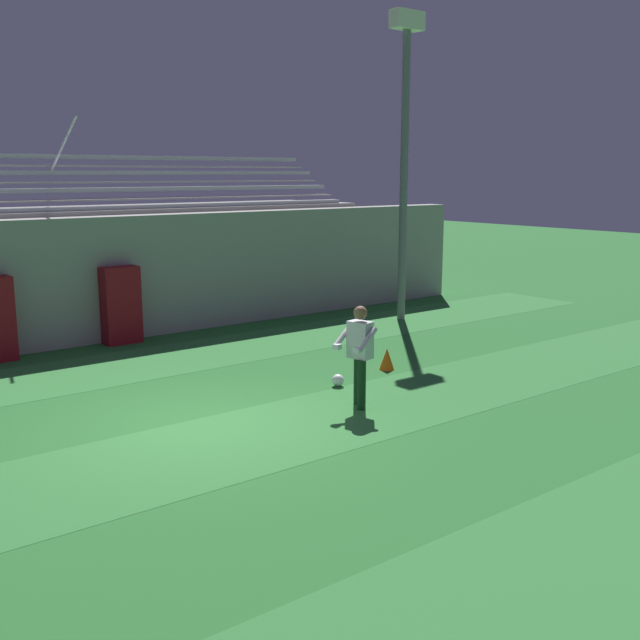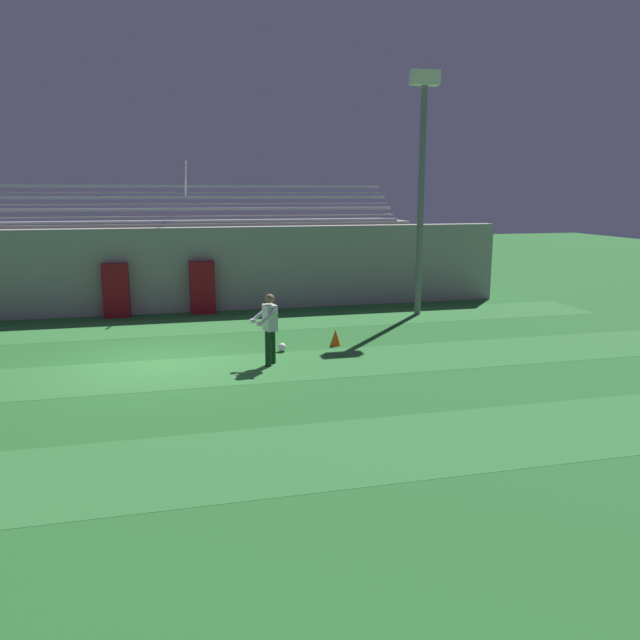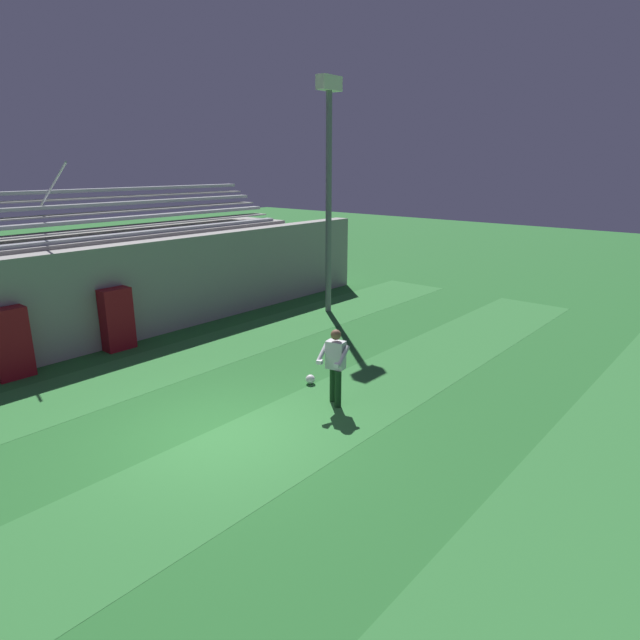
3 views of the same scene
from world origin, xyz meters
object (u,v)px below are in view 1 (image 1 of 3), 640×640
Objects in this scene: floodlight_pole at (405,128)px; traffic_cone at (387,359)px; padding_pillar_gate_right at (121,305)px; goalkeeper at (359,350)px; soccer_ball at (338,380)px.

traffic_cone is (-3.76, -3.50, -4.63)m from floodlight_pole.
goalkeeper is at bearing -80.77° from padding_pillar_gate_right.
floodlight_pole is at bearing 40.77° from goalkeeper.
padding_pillar_gate_right is at bearing 105.81° from soccer_ball.
traffic_cone is at bearing 11.86° from soccer_ball.
goalkeeper is 1.51m from soccer_ball.
goalkeeper is 2.56m from traffic_cone.
soccer_ball is 0.52× the size of traffic_cone.
padding_pillar_gate_right is 6.21m from traffic_cone.
traffic_cone is at bearing -60.04° from padding_pillar_gate_right.
traffic_cone is at bearing 36.33° from goalkeeper.
traffic_cone is (1.48, 0.31, 0.10)m from soccer_ball.
padding_pillar_gate_right is 0.23× the size of floodlight_pole.
floodlight_pole is 8.52m from goalkeeper.
padding_pillar_gate_right is 5.93m from soccer_ball.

